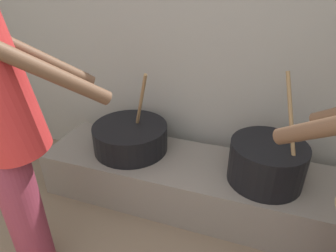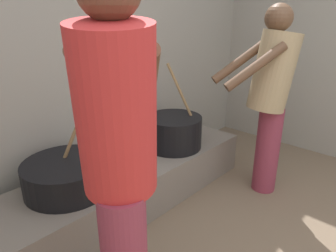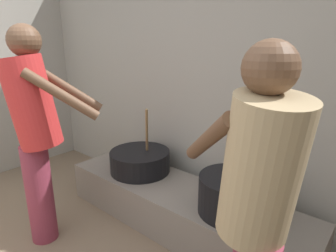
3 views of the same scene
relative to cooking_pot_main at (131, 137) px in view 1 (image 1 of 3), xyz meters
The scene contains 5 objects.
block_enclosure_rear 0.96m from the cooking_pot_main, 52.78° to the left, with size 4.83×0.20×2.41m, color #9E998E.
hearth_ledge 0.58m from the cooking_pot_main, ahead, with size 2.25×0.60×0.36m, color slate.
cooking_pot_main is the anchor object (origin of this frame).
cooking_pot_secondary 1.01m from the cooking_pot_main, ahead, with size 0.49×0.49×0.73m.
cook_in_red_shirt 1.01m from the cooking_pot_main, 103.53° to the right, with size 0.69×0.73×1.67m.
Camera 1 is at (0.55, 0.19, 1.60)m, focal length 31.01 mm.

